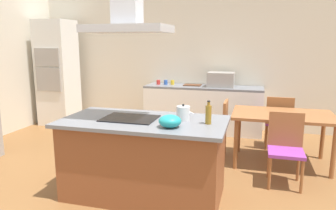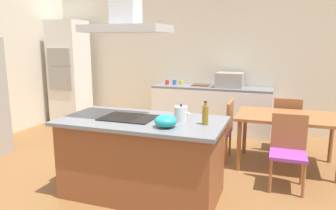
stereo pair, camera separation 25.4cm
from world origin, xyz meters
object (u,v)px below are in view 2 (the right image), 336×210
(coffee_mug_yellow, at_px, (181,82))
(coffee_mug_blue, at_px, (174,82))
(coffee_mug_red, at_px, (167,82))
(range_hood, at_px, (126,9))
(cooktop, at_px, (128,118))
(dining_table, at_px, (288,121))
(chair_at_left_end, at_px, (222,126))
(tea_kettle, at_px, (181,114))
(mixing_bowl, at_px, (166,121))
(countertop_microwave, at_px, (230,80))
(olive_oil_bottle, at_px, (205,115))
(chair_facing_island, at_px, (288,146))
(chair_facing_back_wall, at_px, (287,121))
(wall_oven_stack, at_px, (69,72))
(cutting_board, at_px, (201,85))

(coffee_mug_yellow, bearing_deg, coffee_mug_blue, -173.41)
(coffee_mug_red, xyz_separation_m, range_hood, (0.56, -2.90, 1.16))
(cooktop, bearing_deg, range_hood, 180.00)
(dining_table, xyz_separation_m, chair_at_left_end, (-0.92, 0.00, -0.16))
(tea_kettle, bearing_deg, mixing_bowl, -102.46)
(countertop_microwave, xyz_separation_m, coffee_mug_yellow, (-0.98, 0.07, -0.09))
(countertop_microwave, relative_size, range_hood, 0.56)
(coffee_mug_red, bearing_deg, countertop_microwave, -0.99)
(olive_oil_bottle, height_order, chair_at_left_end, olive_oil_bottle)
(coffee_mug_red, relative_size, coffee_mug_blue, 1.00)
(coffee_mug_yellow, relative_size, chair_facing_island, 0.10)
(cooktop, height_order, chair_facing_back_wall, cooktop)
(coffee_mug_red, xyz_separation_m, chair_facing_back_wall, (2.31, -0.79, -0.44))
(countertop_microwave, bearing_deg, chair_at_left_end, -84.84)
(coffee_mug_yellow, bearing_deg, chair_facing_island, -46.91)
(tea_kettle, bearing_deg, wall_oven_stack, 142.49)
(chair_at_left_end, height_order, range_hood, range_hood)
(cooktop, bearing_deg, coffee_mug_red, 100.95)
(mixing_bowl, height_order, dining_table, mixing_bowl)
(olive_oil_bottle, relative_size, coffee_mug_yellow, 2.78)
(cooktop, distance_m, wall_oven_stack, 3.81)
(cutting_board, bearing_deg, dining_table, -42.62)
(dining_table, distance_m, range_hood, 2.69)
(cooktop, xyz_separation_m, olive_oil_bottle, (0.89, 0.01, 0.10))
(cutting_board, height_order, dining_table, cutting_board)
(mixing_bowl, relative_size, coffee_mug_red, 2.59)
(coffee_mug_blue, bearing_deg, cooktop, -81.96)
(olive_oil_bottle, relative_size, wall_oven_stack, 0.11)
(chair_at_left_end, bearing_deg, chair_facing_back_wall, 36.01)
(chair_facing_back_wall, bearing_deg, coffee_mug_blue, 159.24)
(coffee_mug_red, relative_size, dining_table, 0.06)
(chair_facing_back_wall, bearing_deg, cooktop, -129.60)
(coffee_mug_blue, bearing_deg, wall_oven_stack, -172.91)
(cooktop, distance_m, chair_facing_island, 1.96)
(wall_oven_stack, distance_m, dining_table, 4.66)
(coffee_mug_yellow, xyz_separation_m, wall_oven_stack, (-2.46, -0.30, 0.16))
(tea_kettle, xyz_separation_m, range_hood, (-0.60, -0.09, 1.12))
(chair_facing_island, height_order, chair_at_left_end, same)
(dining_table, distance_m, chair_facing_back_wall, 0.68)
(countertop_microwave, relative_size, coffee_mug_red, 5.56)
(range_hood, bearing_deg, coffee_mug_blue, 98.04)
(wall_oven_stack, bearing_deg, range_hood, -44.05)
(olive_oil_bottle, height_order, coffee_mug_blue, olive_oil_bottle)
(coffee_mug_blue, bearing_deg, coffee_mug_yellow, 6.59)
(cooktop, relative_size, coffee_mug_blue, 6.67)
(mixing_bowl, xyz_separation_m, coffee_mug_yellow, (-0.81, 3.17, -0.02))
(cutting_board, bearing_deg, chair_facing_back_wall, -26.88)
(dining_table, distance_m, chair_facing_island, 0.68)
(countertop_microwave, distance_m, chair_facing_back_wall, 1.40)
(mixing_bowl, bearing_deg, coffee_mug_red, 109.28)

